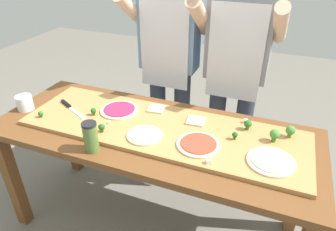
% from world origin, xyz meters
% --- Properties ---
extents(ground_plane, '(8.00, 8.00, 0.00)m').
position_xyz_m(ground_plane, '(0.00, 0.00, 0.00)').
color(ground_plane, '#6B665B').
extents(prep_table, '(1.83, 0.72, 0.78)m').
position_xyz_m(prep_table, '(0.00, 0.00, 0.68)').
color(prep_table, brown).
rests_on(prep_table, ground).
extents(cutting_board, '(1.59, 0.50, 0.02)m').
position_xyz_m(cutting_board, '(0.05, 0.01, 0.79)').
color(cutting_board, '#B27F47').
rests_on(cutting_board, prep_table).
extents(chefs_knife, '(0.26, 0.14, 0.02)m').
position_xyz_m(chefs_knife, '(-0.57, 0.01, 0.81)').
color(chefs_knife, '#B7BABF').
rests_on(chefs_knife, cutting_board).
extents(pizza_whole_cheese_artichoke, '(0.23, 0.23, 0.02)m').
position_xyz_m(pizza_whole_cheese_artichoke, '(0.65, -0.08, 0.81)').
color(pizza_whole_cheese_artichoke, beige).
rests_on(pizza_whole_cheese_artichoke, cutting_board).
extents(pizza_whole_tomato_red, '(0.22, 0.22, 0.02)m').
position_xyz_m(pizza_whole_tomato_red, '(0.29, -0.08, 0.81)').
color(pizza_whole_tomato_red, beige).
rests_on(pizza_whole_tomato_red, cutting_board).
extents(pizza_whole_white_garlic, '(0.19, 0.19, 0.02)m').
position_xyz_m(pizza_whole_white_garlic, '(-0.00, -0.10, 0.81)').
color(pizza_whole_white_garlic, beige).
rests_on(pizza_whole_white_garlic, cutting_board).
extents(pizza_whole_beet_magenta, '(0.23, 0.23, 0.02)m').
position_xyz_m(pizza_whole_beet_magenta, '(-0.26, 0.09, 0.81)').
color(pizza_whole_beet_magenta, beige).
rests_on(pizza_whole_beet_magenta, cutting_board).
extents(pizza_slice_near_left, '(0.11, 0.11, 0.01)m').
position_xyz_m(pizza_slice_near_left, '(-0.06, 0.18, 0.81)').
color(pizza_slice_near_left, beige).
rests_on(pizza_slice_near_left, cutting_board).
extents(pizza_slice_far_right, '(0.11, 0.11, 0.01)m').
position_xyz_m(pizza_slice_far_right, '(0.21, 0.14, 0.81)').
color(pizza_slice_far_right, beige).
rests_on(pizza_slice_far_right, cutting_board).
extents(broccoli_floret_front_left, '(0.04, 0.04, 0.05)m').
position_xyz_m(broccoli_floret_front_left, '(-0.23, -0.15, 0.83)').
color(broccoli_floret_front_left, '#2C5915').
rests_on(broccoli_floret_front_left, cutting_board).
extents(broccoli_floret_back_mid, '(0.03, 0.03, 0.05)m').
position_xyz_m(broccoli_floret_back_mid, '(-0.37, -0.01, 0.83)').
color(broccoli_floret_back_mid, '#2C5915').
rests_on(broccoli_floret_back_mid, cutting_board).
extents(broccoli_floret_back_left, '(0.04, 0.04, 0.06)m').
position_xyz_m(broccoli_floret_back_left, '(0.50, 0.16, 0.84)').
color(broccoli_floret_back_left, '#366618').
rests_on(broccoli_floret_back_left, cutting_board).
extents(broccoli_floret_front_mid, '(0.05, 0.05, 0.07)m').
position_xyz_m(broccoli_floret_front_mid, '(0.72, 0.17, 0.84)').
color(broccoli_floret_front_mid, '#487A23').
rests_on(broccoli_floret_front_mid, cutting_board).
extents(broccoli_floret_front_right, '(0.03, 0.03, 0.04)m').
position_xyz_m(broccoli_floret_front_right, '(0.45, 0.04, 0.83)').
color(broccoli_floret_front_right, '#2C5915').
rests_on(broccoli_floret_front_right, cutting_board).
extents(broccoli_floret_center_right, '(0.05, 0.05, 0.07)m').
position_xyz_m(broccoli_floret_center_right, '(0.64, 0.10, 0.85)').
color(broccoli_floret_center_right, '#487A23').
rests_on(broccoli_floret_center_right, cutting_board).
extents(broccoli_floret_center_left, '(0.03, 0.03, 0.04)m').
position_xyz_m(broccoli_floret_center_left, '(-0.65, -0.15, 0.83)').
color(broccoli_floret_center_left, '#366618').
rests_on(broccoli_floret_center_left, cutting_board).
extents(cheese_crumble_a, '(0.02, 0.02, 0.01)m').
position_xyz_m(cheese_crumble_a, '(-0.24, -0.06, 0.81)').
color(cheese_crumble_a, silver).
rests_on(cheese_crumble_a, cutting_board).
extents(cheese_crumble_b, '(0.03, 0.03, 0.02)m').
position_xyz_m(cheese_crumble_b, '(0.37, -0.20, 0.81)').
color(cheese_crumble_b, white).
rests_on(cheese_crumble_b, cutting_board).
extents(cheese_crumble_c, '(0.03, 0.03, 0.02)m').
position_xyz_m(cheese_crumble_c, '(0.48, 0.23, 0.81)').
color(cheese_crumble_c, white).
rests_on(cheese_crumble_c, cutting_board).
extents(flour_cup, '(0.10, 0.10, 0.09)m').
position_xyz_m(flour_cup, '(-0.84, -0.08, 0.82)').
color(flour_cup, white).
rests_on(flour_cup, prep_table).
extents(sauce_jar, '(0.07, 0.07, 0.16)m').
position_xyz_m(sauce_jar, '(-0.21, -0.28, 0.86)').
color(sauce_jar, '#517033').
rests_on(sauce_jar, prep_table).
extents(cook_left, '(0.54, 0.39, 1.67)m').
position_xyz_m(cook_left, '(-0.14, 0.63, 1.00)').
color(cook_left, '#333847').
rests_on(cook_left, ground).
extents(cook_right, '(0.54, 0.39, 1.67)m').
position_xyz_m(cook_right, '(0.33, 0.63, 1.00)').
color(cook_right, '#333847').
rests_on(cook_right, ground).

